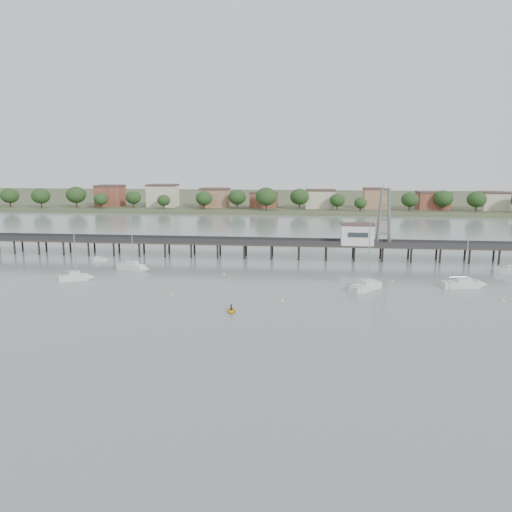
{
  "coord_description": "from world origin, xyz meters",
  "views": [
    {
      "loc": [
        13.08,
        -66.47,
        25.32
      ],
      "look_at": [
        1.3,
        42.0,
        4.0
      ],
      "focal_mm": 35.0,
      "sensor_mm": 36.0,
      "label": 1
    }
  ],
  "objects_px": {
    "sailboat_b": "(136,268)",
    "yellow_dinghy": "(231,312)",
    "sailboat_d": "(469,284)",
    "white_tender": "(101,260)",
    "lattice_tower": "(384,217)",
    "sailboat_c": "(371,285)",
    "sailboat_a": "(80,277)",
    "pier": "(259,243)"
  },
  "relations": [
    {
      "from": "lattice_tower",
      "to": "yellow_dinghy",
      "type": "bearing_deg",
      "value": -123.6
    },
    {
      "from": "pier",
      "to": "sailboat_b",
      "type": "distance_m",
      "value": 32.06
    },
    {
      "from": "sailboat_d",
      "to": "sailboat_a",
      "type": "xyz_separation_m",
      "value": [
        -80.28,
        -2.88,
        0.02
      ]
    },
    {
      "from": "pier",
      "to": "white_tender",
      "type": "relative_size",
      "value": 42.68
    },
    {
      "from": "pier",
      "to": "sailboat_a",
      "type": "distance_m",
      "value": 45.31
    },
    {
      "from": "sailboat_b",
      "to": "yellow_dinghy",
      "type": "height_order",
      "value": "sailboat_b"
    },
    {
      "from": "pier",
      "to": "white_tender",
      "type": "bearing_deg",
      "value": -167.44
    },
    {
      "from": "sailboat_b",
      "to": "yellow_dinghy",
      "type": "distance_m",
      "value": 39.66
    },
    {
      "from": "pier",
      "to": "sailboat_b",
      "type": "bearing_deg",
      "value": -146.19
    },
    {
      "from": "sailboat_d",
      "to": "yellow_dinghy",
      "type": "xyz_separation_m",
      "value": [
        -44.86,
        -21.48,
        -0.64
      ]
    },
    {
      "from": "yellow_dinghy",
      "to": "lattice_tower",
      "type": "bearing_deg",
      "value": 41.94
    },
    {
      "from": "sailboat_c",
      "to": "sailboat_b",
      "type": "distance_m",
      "value": 53.03
    },
    {
      "from": "sailboat_d",
      "to": "sailboat_b",
      "type": "bearing_deg",
      "value": 161.95
    },
    {
      "from": "sailboat_a",
      "to": "yellow_dinghy",
      "type": "relative_size",
      "value": 4.03
    },
    {
      "from": "lattice_tower",
      "to": "sailboat_c",
      "type": "height_order",
      "value": "lattice_tower"
    },
    {
      "from": "sailboat_b",
      "to": "sailboat_a",
      "type": "height_order",
      "value": "sailboat_b"
    },
    {
      "from": "sailboat_b",
      "to": "white_tender",
      "type": "distance_m",
      "value": 15.45
    },
    {
      "from": "pier",
      "to": "sailboat_c",
      "type": "bearing_deg",
      "value": -48.46
    },
    {
      "from": "sailboat_d",
      "to": "yellow_dinghy",
      "type": "relative_size",
      "value": 5.13
    },
    {
      "from": "sailboat_d",
      "to": "sailboat_a",
      "type": "height_order",
      "value": "sailboat_d"
    },
    {
      "from": "pier",
      "to": "sailboat_c",
      "type": "relative_size",
      "value": 10.08
    },
    {
      "from": "lattice_tower",
      "to": "pier",
      "type": "bearing_deg",
      "value": -180.0
    },
    {
      "from": "sailboat_c",
      "to": "sailboat_a",
      "type": "distance_m",
      "value": 60.54
    },
    {
      "from": "yellow_dinghy",
      "to": "white_tender",
      "type": "bearing_deg",
      "value": 121.26
    },
    {
      "from": "sailboat_b",
      "to": "sailboat_c",
      "type": "bearing_deg",
      "value": 6.12
    },
    {
      "from": "sailboat_a",
      "to": "yellow_dinghy",
      "type": "distance_m",
      "value": 40.01
    },
    {
      "from": "yellow_dinghy",
      "to": "pier",
      "type": "bearing_deg",
      "value": 75.86
    },
    {
      "from": "sailboat_c",
      "to": "sailboat_d",
      "type": "relative_size",
      "value": 1.05
    },
    {
      "from": "sailboat_c",
      "to": "yellow_dinghy",
      "type": "xyz_separation_m",
      "value": [
        -25.13,
        -18.36,
        -0.63
      ]
    },
    {
      "from": "sailboat_b",
      "to": "sailboat_d",
      "type": "xyz_separation_m",
      "value": [
        71.62,
        -7.78,
        -0.0
      ]
    },
    {
      "from": "sailboat_b",
      "to": "sailboat_a",
      "type": "relative_size",
      "value": 1.19
    },
    {
      "from": "sailboat_b",
      "to": "yellow_dinghy",
      "type": "bearing_deg",
      "value": -29.57
    },
    {
      "from": "sailboat_d",
      "to": "sailboat_a",
      "type": "relative_size",
      "value": 1.27
    },
    {
      "from": "white_tender",
      "to": "sailboat_a",
      "type": "bearing_deg",
      "value": -79.09
    },
    {
      "from": "sailboat_c",
      "to": "white_tender",
      "type": "bearing_deg",
      "value": 114.38
    },
    {
      "from": "sailboat_c",
      "to": "white_tender",
      "type": "height_order",
      "value": "sailboat_c"
    },
    {
      "from": "sailboat_c",
      "to": "yellow_dinghy",
      "type": "bearing_deg",
      "value": 167.75
    },
    {
      "from": "white_tender",
      "to": "yellow_dinghy",
      "type": "height_order",
      "value": "yellow_dinghy"
    },
    {
      "from": "sailboat_b",
      "to": "sailboat_a",
      "type": "distance_m",
      "value": 13.72
    },
    {
      "from": "yellow_dinghy",
      "to": "sailboat_a",
      "type": "bearing_deg",
      "value": 137.83
    },
    {
      "from": "sailboat_d",
      "to": "white_tender",
      "type": "xyz_separation_m",
      "value": [
        -84.14,
        16.84,
        -0.22
      ]
    },
    {
      "from": "pier",
      "to": "sailboat_c",
      "type": "height_order",
      "value": "sailboat_c"
    }
  ]
}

